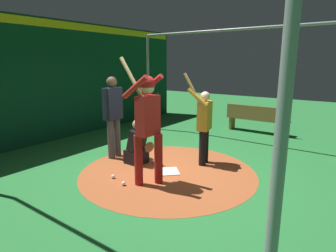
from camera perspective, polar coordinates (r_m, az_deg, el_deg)
name	(u,v)px	position (r m, az deg, el deg)	size (l,w,h in m)	color
ground_plane	(168,172)	(5.78, 0.00, -9.22)	(26.89, 26.89, 0.00)	#287A38
dirt_circle	(168,172)	(5.78, 0.00, -9.19)	(3.51, 3.51, 0.01)	#AD562D
home_plate	(168,171)	(5.78, 0.00, -9.11)	(0.42, 0.42, 0.01)	white
batter	(147,119)	(4.92, -4.19, 1.43)	(0.68, 0.49, 2.25)	maroon
catcher	(138,146)	(6.16, -6.09, -4.06)	(0.58, 0.40, 0.98)	black
umpire	(113,113)	(6.50, -11.01, 2.68)	(0.23, 0.49, 1.85)	#4C4C51
visitor	(204,123)	(6.02, 7.26, 0.61)	(0.54, 0.56, 1.95)	black
back_wall	(46,81)	(8.43, -23.39, 8.34)	(0.22, 10.89, 3.30)	#0C3D26
cage_frame	(168,66)	(5.36, 0.00, 12.06)	(5.58, 5.55, 3.00)	gray
bat_rack	(148,106)	(10.99, -4.14, 4.01)	(1.06, 0.19, 1.05)	olive
bench	(257,118)	(9.20, 17.47, 1.45)	(1.91, 0.36, 0.85)	olive
baseball_0	(153,162)	(6.22, -2.96, -7.20)	(0.07, 0.07, 0.07)	white
baseball_1	(124,183)	(5.23, -8.94, -11.33)	(0.07, 0.07, 0.07)	white
baseball_2	(113,176)	(5.56, -10.97, -9.93)	(0.07, 0.07, 0.07)	white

